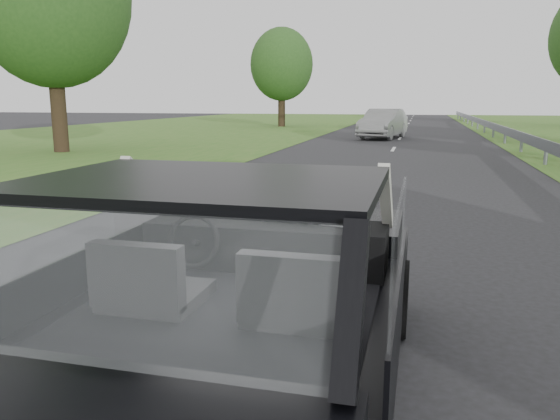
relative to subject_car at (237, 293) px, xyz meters
The scene contains 10 objects.
ground 0.72m from the subject_car, ahead, with size 140.00×140.00×0.00m, color black.
subject_car is the anchor object (origin of this frame).
dashboard 0.64m from the subject_car, 90.00° to the left, with size 1.58×0.45×0.30m, color black.
driver_seat 0.52m from the subject_car, 144.06° to the right, with size 0.50×0.72×0.42m, color black.
passenger_seat 0.52m from the subject_car, 35.94° to the right, with size 0.50×0.72×0.42m, color black.
steering_wheel 0.55m from the subject_car, 140.48° to the left, with size 0.36×0.36×0.04m, color black.
cat 0.76m from the subject_car, 74.71° to the left, with size 0.52×0.16×0.23m, color gray.
other_car 24.17m from the subject_car, 91.95° to the left, with size 1.68×4.26×1.40m, color #B6B6B6.
tree_5 18.37m from the subject_car, 128.92° to the left, with size 5.36×5.36×8.12m, color #254C1B, non-canonical shape.
tree_6 35.70m from the subject_car, 103.82° to the left, with size 4.29×4.29×6.50m, color #254C1B, non-canonical shape.
Camera 1 is at (0.96, -2.78, 1.80)m, focal length 35.00 mm.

